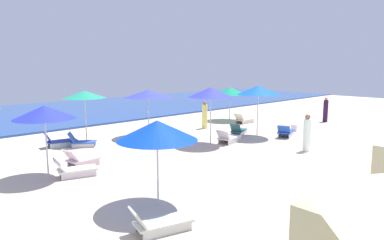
# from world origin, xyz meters

# --- Properties ---
(ground_plane) EXTENTS (60.00, 60.00, 0.00)m
(ground_plane) POSITION_xyz_m (0.00, 0.00, 0.00)
(ground_plane) COLOR beige
(ocean) EXTENTS (60.00, 15.20, 0.12)m
(ocean) POSITION_xyz_m (0.00, 22.40, 0.06)
(ocean) COLOR #244B9A
(ocean) RESTS_ON ground_plane
(umbrella_0) EXTENTS (2.38, 2.38, 2.28)m
(umbrella_0) POSITION_xyz_m (4.89, 10.48, 2.04)
(umbrella_0) COLOR silver
(umbrella_0) RESTS_ON ground_plane
(lounge_chair_0_0) EXTENTS (1.49, 0.69, 0.71)m
(lounge_chair_0_0) POSITION_xyz_m (4.62, 9.05, 0.26)
(lounge_chair_0_0) COLOR silver
(lounge_chair_0_0) RESTS_ON ground_plane
(umbrella_1) EXTENTS (2.16, 2.16, 2.77)m
(umbrella_1) POSITION_xyz_m (-1.46, 6.37, 2.52)
(umbrella_1) COLOR silver
(umbrella_1) RESTS_ON ground_plane
(lounge_chair_1_0) EXTENTS (1.56, 0.88, 0.71)m
(lounge_chair_1_0) POSITION_xyz_m (-0.63, 5.93, 0.26)
(lounge_chair_1_0) COLOR silver
(lounge_chair_1_0) RESTS_ON ground_plane
(umbrella_3) EXTENTS (2.03, 2.03, 2.57)m
(umbrella_3) POSITION_xyz_m (-5.62, 10.88, 2.38)
(umbrella_3) COLOR silver
(umbrella_3) RESTS_ON ground_plane
(lounge_chair_3_0) EXTENTS (1.36, 1.20, 0.70)m
(lounge_chair_3_0) POSITION_xyz_m (-6.25, 10.20, 0.25)
(lounge_chair_3_0) COLOR silver
(lounge_chair_3_0) RESTS_ON ground_plane
(lounge_chair_3_1) EXTENTS (1.50, 0.81, 0.71)m
(lounge_chair_3_1) POSITION_xyz_m (-6.96, 10.96, 0.26)
(lounge_chair_3_1) COLOR silver
(lounge_chair_3_1) RESTS_ON ground_plane
(umbrella_4) EXTENTS (2.03, 2.03, 2.47)m
(umbrella_4) POSITION_xyz_m (-9.17, 6.77, 2.25)
(umbrella_4) COLOR silver
(umbrella_4) RESTS_ON ground_plane
(lounge_chair_4_0) EXTENTS (1.32, 0.76, 0.74)m
(lounge_chair_4_0) POSITION_xyz_m (-7.77, 7.19, 0.28)
(lounge_chair_4_0) COLOR silver
(lounge_chair_4_0) RESTS_ON ground_plane
(lounge_chair_4_1) EXTENTS (1.53, 1.00, 0.69)m
(lounge_chair_4_1) POSITION_xyz_m (-8.48, 6.22, 0.26)
(lounge_chair_4_1) COLOR silver
(lounge_chair_4_1) RESTS_ON ground_plane
(umbrella_5) EXTENTS (2.49, 2.49, 2.52)m
(umbrella_5) POSITION_xyz_m (-2.56, 9.84, 2.31)
(umbrella_5) COLOR silver
(umbrella_5) RESTS_ON ground_plane
(umbrella_6) EXTENTS (2.26, 2.26, 2.75)m
(umbrella_6) POSITION_xyz_m (1.67, 5.87, 2.50)
(umbrella_6) COLOR silver
(umbrella_6) RESTS_ON ground_plane
(lounge_chair_6_0) EXTENTS (1.63, 1.13, 0.71)m
(lounge_chair_6_0) POSITION_xyz_m (2.75, 4.79, 0.27)
(lounge_chair_6_0) COLOR silver
(lounge_chair_6_0) RESTS_ON ground_plane
(lounge_chair_6_1) EXTENTS (1.56, 1.04, 0.68)m
(lounge_chair_6_1) POSITION_xyz_m (1.31, 6.86, 0.24)
(lounge_chair_6_1) COLOR silver
(lounge_chair_6_1) RESTS_ON ground_plane
(umbrella_7) EXTENTS (2.17, 2.17, 2.37)m
(umbrella_7) POSITION_xyz_m (-7.99, 2.22, 2.10)
(umbrella_7) COLOR silver
(umbrella_7) RESTS_ON ground_plane
(lounge_chair_7_0) EXTENTS (1.53, 0.93, 0.66)m
(lounge_chair_7_0) POSITION_xyz_m (-8.92, 1.01, 0.23)
(lounge_chair_7_0) COLOR silver
(lounge_chair_7_0) RESTS_ON ground_plane
(beachgoer_0) EXTENTS (0.33, 0.33, 1.68)m
(beachgoer_0) POSITION_xyz_m (9.00, 5.56, 0.79)
(beachgoer_0) COLOR #2B153B
(beachgoer_0) RESTS_ON ground_plane
(beachgoer_1) EXTENTS (0.36, 0.36, 1.65)m
(beachgoer_1) POSITION_xyz_m (1.40, 9.53, 0.78)
(beachgoer_1) COLOR #F9EB71
(beachgoer_1) RESTS_ON ground_plane
(beachgoer_2) EXTENTS (0.39, 0.39, 1.67)m
(beachgoer_2) POSITION_xyz_m (0.59, 2.44, 0.79)
(beachgoer_2) COLOR white
(beachgoer_2) RESTS_ON ground_plane
(cooler_box_0) EXTENTS (0.56, 0.49, 0.39)m
(cooler_box_0) POSITION_xyz_m (4.58, 5.33, 0.19)
(cooler_box_0) COLOR white
(cooler_box_0) RESTS_ON ground_plane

